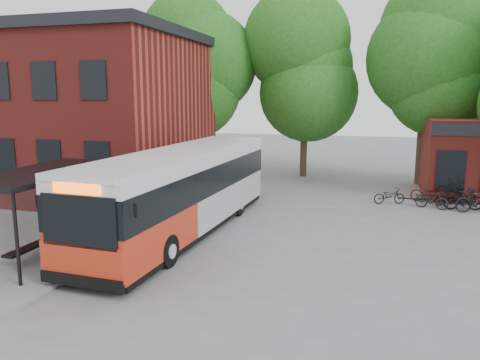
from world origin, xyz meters
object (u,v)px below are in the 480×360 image
(bicycle_1, at_px, (432,199))
(bicycle_0, at_px, (389,196))
(city_bus, at_px, (183,192))
(bicycle_4, at_px, (452,196))
(bicycle_2, at_px, (430,193))
(bus_shelter, at_px, (47,214))
(bicycle_5, at_px, (476,201))
(bicycle_3, at_px, (464,199))

(bicycle_1, bearing_deg, bicycle_0, 94.25)
(city_bus, distance_m, bicycle_4, 13.09)
(bicycle_0, bearing_deg, bicycle_4, -100.00)
(bicycle_0, relative_size, bicycle_2, 0.84)
(bus_shelter, bearing_deg, bicycle_5, 35.62)
(bicycle_5, bearing_deg, bus_shelter, 112.97)
(bus_shelter, xyz_separation_m, bicycle_4, (13.57, 11.61, -1.00))
(bus_shelter, distance_m, bicycle_0, 15.49)
(bicycle_1, height_order, bicycle_5, bicycle_5)
(bicycle_1, relative_size, bicycle_4, 0.88)
(bus_shelter, distance_m, city_bus, 4.97)
(city_bus, xyz_separation_m, bicycle_3, (10.94, 6.79, -1.05))
(bicycle_2, bearing_deg, bicycle_3, -118.87)
(bicycle_0, xyz_separation_m, bicycle_1, (1.86, -0.54, 0.05))
(bicycle_0, xyz_separation_m, bicycle_4, (2.85, 0.47, 0.05))
(bicycle_5, bearing_deg, city_bus, 106.61)
(bicycle_3, bearing_deg, bicycle_5, -140.08)
(bicycle_1, relative_size, bicycle_3, 0.84)
(city_bus, distance_m, bicycle_0, 10.61)
(bicycle_2, distance_m, bicycle_4, 1.02)
(bicycle_0, xyz_separation_m, bicycle_2, (1.91, 0.85, 0.08))
(bus_shelter, relative_size, city_bus, 0.56)
(bicycle_0, bearing_deg, bicycle_3, -116.60)
(bicycle_2, relative_size, bicycle_4, 1.06)
(city_bus, height_order, bicycle_3, city_bus)
(bicycle_1, distance_m, bicycle_5, 1.86)
(bicycle_3, bearing_deg, bicycle_0, 74.14)
(bus_shelter, distance_m, bicycle_2, 17.44)
(bicycle_3, height_order, bicycle_5, bicycle_5)
(bus_shelter, height_order, bicycle_0, bus_shelter)
(bus_shelter, xyz_separation_m, bicycle_1, (12.58, 10.60, -1.00))
(bicycle_1, xyz_separation_m, bicycle_2, (0.05, 1.39, 0.02))
(bicycle_3, bearing_deg, bicycle_4, 15.02)
(bus_shelter, xyz_separation_m, bicycle_0, (10.72, 11.14, -1.05))
(bicycle_2, relative_size, bicycle_3, 1.02)
(city_bus, relative_size, bicycle_0, 8.26)
(city_bus, height_order, bicycle_0, city_bus)
(city_bus, height_order, bicycle_4, city_bus)
(city_bus, relative_size, bicycle_2, 6.93)
(city_bus, height_order, bicycle_1, city_bus)
(bicycle_1, distance_m, bicycle_2, 1.39)
(city_bus, bearing_deg, bicycle_5, 31.82)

